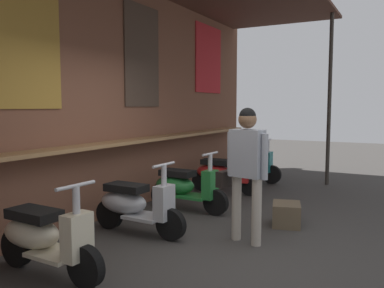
# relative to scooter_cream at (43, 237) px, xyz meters

# --- Properties ---
(ground_plane) EXTENTS (31.40, 31.40, 0.00)m
(ground_plane) POSITION_rel_scooter_cream_xyz_m (1.44, -1.08, -0.39)
(ground_plane) COLOR #383533
(market_stall_facade) EXTENTS (11.22, 2.82, 3.73)m
(market_stall_facade) POSITION_rel_scooter_cream_xyz_m (1.44, 0.74, 1.71)
(market_stall_facade) COLOR brown
(market_stall_facade) RESTS_ON ground_plane
(scooter_cream) EXTENTS (0.46, 1.40, 0.97)m
(scooter_cream) POSITION_rel_scooter_cream_xyz_m (0.00, 0.00, 0.00)
(scooter_cream) COLOR beige
(scooter_cream) RESTS_ON ground_plane
(scooter_silver) EXTENTS (0.46, 1.40, 0.97)m
(scooter_silver) POSITION_rel_scooter_cream_xyz_m (1.49, 0.00, 0.00)
(scooter_silver) COLOR #B2B5BA
(scooter_silver) RESTS_ON ground_plane
(scooter_green) EXTENTS (0.46, 1.40, 0.97)m
(scooter_green) POSITION_rel_scooter_cream_xyz_m (2.82, 0.00, 0.00)
(scooter_green) COLOR #237533
(scooter_green) RESTS_ON ground_plane
(scooter_red) EXTENTS (0.47, 1.40, 0.97)m
(scooter_red) POSITION_rel_scooter_cream_xyz_m (4.32, -0.00, 0.00)
(scooter_red) COLOR red
(scooter_red) RESTS_ON ground_plane
(scooter_teal) EXTENTS (0.46, 1.40, 0.97)m
(scooter_teal) POSITION_rel_scooter_cream_xyz_m (5.65, 0.00, 0.00)
(scooter_teal) COLOR #197075
(scooter_teal) RESTS_ON ground_plane
(shopper_with_handbag) EXTENTS (0.32, 0.67, 1.66)m
(shopper_with_handbag) POSITION_rel_scooter_cream_xyz_m (1.87, -1.42, 0.62)
(shopper_with_handbag) COLOR #ADA393
(shopper_with_handbag) RESTS_ON ground_plane
(merchandise_crate) EXTENTS (0.55, 0.49, 0.32)m
(merchandise_crate) POSITION_rel_scooter_cream_xyz_m (2.80, -1.68, -0.23)
(merchandise_crate) COLOR brown
(merchandise_crate) RESTS_ON ground_plane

